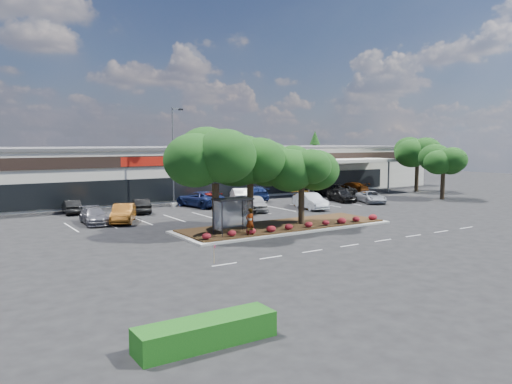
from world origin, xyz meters
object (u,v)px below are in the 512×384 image
survey_stake (214,252)px  car_1 (123,213)px  car_0 (94,216)px  light_pole (174,163)px

survey_stake → car_1: bearing=89.3°
car_0 → car_1: (2.31, -0.56, 0.12)m
car_0 → car_1: 2.38m
car_0 → survey_stake: bearing=-79.8°
light_pole → car_0: light_pole is taller
light_pole → survey_stake: light_pole is taller
light_pole → car_0: 13.12m
light_pole → car_0: size_ratio=2.24×
light_pole → car_1: size_ratio=2.18×
survey_stake → car_1: car_1 is taller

